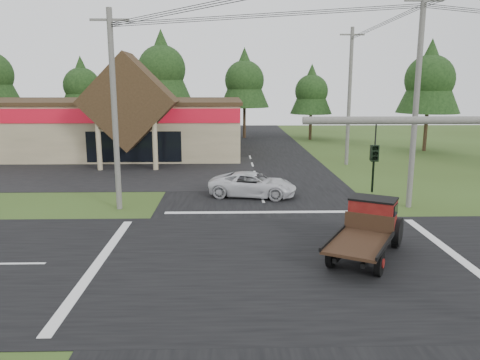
{
  "coord_description": "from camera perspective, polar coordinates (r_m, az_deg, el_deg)",
  "views": [
    {
      "loc": [
        -2.0,
        -16.94,
        6.73
      ],
      "look_at": [
        -1.46,
        4.99,
        2.2
      ],
      "focal_mm": 35.0,
      "sensor_mm": 36.0,
      "label": 1
    }
  ],
  "objects": [
    {
      "name": "ground",
      "position": [
        18.34,
        5.03,
        -9.91
      ],
      "size": [
        120.0,
        120.0,
        0.0
      ],
      "primitive_type": "plane",
      "color": "#334619",
      "rests_on": "ground"
    },
    {
      "name": "road_ns",
      "position": [
        18.34,
        5.03,
        -9.88
      ],
      "size": [
        12.0,
        120.0,
        0.02
      ],
      "primitive_type": "cube",
      "color": "black",
      "rests_on": "ground"
    },
    {
      "name": "road_ew",
      "position": [
        18.34,
        5.03,
        -9.87
      ],
      "size": [
        120.0,
        12.0,
        0.02
      ],
      "primitive_type": "cube",
      "color": "black",
      "rests_on": "ground"
    },
    {
      "name": "parking_apron",
      "position": [
        38.48,
        -19.55,
        0.94
      ],
      "size": [
        28.0,
        14.0,
        0.02
      ],
      "primitive_type": "cube",
      "color": "black",
      "rests_on": "ground"
    },
    {
      "name": "cvs_building",
      "position": [
        48.65,
        -17.88,
        6.45
      ],
      "size": [
        30.4,
        18.2,
        9.19
      ],
      "color": "gray",
      "rests_on": "ground"
    },
    {
      "name": "utility_pole_nw",
      "position": [
        25.69,
        -15.07,
        8.28
      ],
      "size": [
        2.0,
        0.3,
        10.5
      ],
      "color": "#595651",
      "rests_on": "ground"
    },
    {
      "name": "utility_pole_ne",
      "position": [
        26.89,
        20.7,
        9.14
      ],
      "size": [
        2.0,
        0.3,
        11.5
      ],
      "color": "#595651",
      "rests_on": "ground"
    },
    {
      "name": "utility_pole_n",
      "position": [
        40.22,
        13.19,
        9.95
      ],
      "size": [
        2.0,
        0.3,
        11.2
      ],
      "color": "#595651",
      "rests_on": "ground"
    },
    {
      "name": "tree_row_b",
      "position": [
        61.63,
        -18.75,
        11.04
      ],
      "size": [
        5.6,
        5.6,
        10.1
      ],
      "color": "#332316",
      "rests_on": "ground"
    },
    {
      "name": "tree_row_c",
      "position": [
        58.53,
        -9.53,
        13.46
      ],
      "size": [
        7.28,
        7.28,
        13.13
      ],
      "color": "#332316",
      "rests_on": "ground"
    },
    {
      "name": "tree_row_d",
      "position": [
        58.98,
        0.55,
        12.29
      ],
      "size": [
        6.16,
        6.16,
        11.11
      ],
      "color": "#332316",
      "rests_on": "ground"
    },
    {
      "name": "tree_row_e",
      "position": [
        57.82,
        8.71,
        10.84
      ],
      "size": [
        5.04,
        5.04,
        9.09
      ],
      "color": "#332316",
      "rests_on": "ground"
    },
    {
      "name": "tree_side_ne",
      "position": [
        51.03,
        22.14,
        11.56
      ],
      "size": [
        6.16,
        6.16,
        11.11
      ],
      "color": "#332316",
      "rests_on": "ground"
    },
    {
      "name": "antique_flatbed_truck",
      "position": [
        18.98,
        15.11,
        -5.95
      ],
      "size": [
        4.39,
        5.66,
        2.24
      ],
      "primitive_type": null,
      "rotation": [
        0.0,
        0.0,
        -0.51
      ],
      "color": "#520B0C",
      "rests_on": "ground"
    },
    {
      "name": "white_pickup",
      "position": [
        28.36,
        1.58,
        -0.55
      ],
      "size": [
        5.64,
        3.44,
        1.46
      ],
      "primitive_type": "imported",
      "rotation": [
        0.0,
        0.0,
        1.37
      ],
      "color": "silver",
      "rests_on": "ground"
    }
  ]
}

